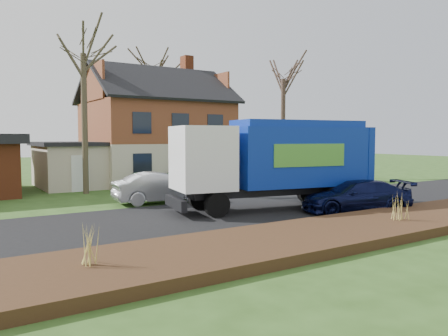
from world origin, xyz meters
TOP-DOWN VIEW (x-y plane):
  - ground at (0.00, 0.00)m, footprint 120.00×120.00m
  - road at (0.00, 0.00)m, footprint 80.00×7.00m
  - mulch_verge at (0.00, -5.30)m, footprint 80.00×3.50m
  - main_house at (1.49, 13.91)m, footprint 12.95×8.95m
  - garbage_truck at (1.52, -0.08)m, footprint 9.27×3.97m
  - silver_sedan at (-2.11, 4.20)m, footprint 4.60×2.00m
  - navy_wagon at (3.66, -2.53)m, footprint 4.95×3.47m
  - tree_front_west at (-4.18, 9.66)m, footprint 3.59×3.59m
  - tree_front_east at (11.57, 11.50)m, footprint 3.93×3.93m
  - tree_back at (5.65, 22.84)m, footprint 4.02×4.02m
  - grass_clump_west at (-8.13, -5.23)m, footprint 0.35×0.29m
  - grass_clump_mid at (2.27, -5.63)m, footprint 0.34×0.28m

SIDE VIEW (x-z plane):
  - ground at x=0.00m, z-range 0.00..0.00m
  - road at x=0.00m, z-range 0.00..0.02m
  - mulch_verge at x=0.00m, z-range 0.00..0.30m
  - navy_wagon at x=3.66m, z-range 0.00..1.33m
  - silver_sedan at x=-2.11m, z-range 0.00..1.47m
  - grass_clump_west at x=-8.13m, z-range 0.30..1.23m
  - grass_clump_mid at x=2.27m, z-range 0.30..1.24m
  - garbage_truck at x=1.52m, z-range 0.29..4.14m
  - main_house at x=1.49m, z-range -0.60..8.66m
  - tree_front_west at x=-4.18m, z-range 3.46..14.13m
  - tree_front_east at x=11.57m, z-range 3.42..14.35m
  - tree_back at x=5.65m, z-range 4.24..16.97m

